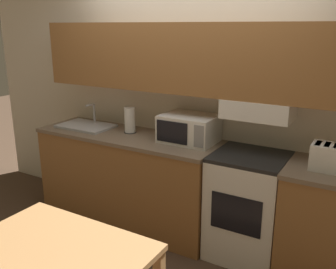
{
  "coord_description": "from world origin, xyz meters",
  "views": [
    {
      "loc": [
        1.58,
        -3.17,
        1.97
      ],
      "look_at": [
        0.05,
        -0.55,
        1.09
      ],
      "focal_mm": 40.0,
      "sensor_mm": 36.0,
      "label": 1
    }
  ],
  "objects_px": {
    "toaster": "(331,157)",
    "paper_towel_roll": "(130,120)",
    "dining_table": "(53,267)",
    "stove_range": "(247,206)",
    "sink_basin": "(86,126)",
    "microwave": "(189,128)"
  },
  "relations": [
    {
      "from": "toaster",
      "to": "paper_towel_roll",
      "type": "bearing_deg",
      "value": 177.45
    },
    {
      "from": "sink_basin",
      "to": "microwave",
      "type": "bearing_deg",
      "value": 4.4
    },
    {
      "from": "paper_towel_roll",
      "to": "toaster",
      "type": "bearing_deg",
      "value": -2.55
    },
    {
      "from": "dining_table",
      "to": "sink_basin",
      "type": "bearing_deg",
      "value": 126.35
    },
    {
      "from": "toaster",
      "to": "dining_table",
      "type": "relative_size",
      "value": 0.27
    },
    {
      "from": "microwave",
      "to": "stove_range",
      "type": "bearing_deg",
      "value": -7.07
    },
    {
      "from": "microwave",
      "to": "dining_table",
      "type": "height_order",
      "value": "microwave"
    },
    {
      "from": "toaster",
      "to": "paper_towel_roll",
      "type": "relative_size",
      "value": 1.11
    },
    {
      "from": "toaster",
      "to": "dining_table",
      "type": "bearing_deg",
      "value": -127.34
    },
    {
      "from": "microwave",
      "to": "toaster",
      "type": "bearing_deg",
      "value": -4.98
    },
    {
      "from": "toaster",
      "to": "sink_basin",
      "type": "distance_m",
      "value": 2.41
    },
    {
      "from": "microwave",
      "to": "sink_basin",
      "type": "height_order",
      "value": "microwave"
    },
    {
      "from": "stove_range",
      "to": "sink_basin",
      "type": "bearing_deg",
      "value": -179.55
    },
    {
      "from": "paper_towel_roll",
      "to": "dining_table",
      "type": "height_order",
      "value": "paper_towel_roll"
    },
    {
      "from": "stove_range",
      "to": "paper_towel_roll",
      "type": "xyz_separation_m",
      "value": [
        -1.27,
        0.05,
        0.6
      ]
    },
    {
      "from": "paper_towel_roll",
      "to": "dining_table",
      "type": "xyz_separation_m",
      "value": [
        0.66,
        -1.68,
        -0.42
      ]
    },
    {
      "from": "toaster",
      "to": "dining_table",
      "type": "distance_m",
      "value": 2.05
    },
    {
      "from": "stove_range",
      "to": "toaster",
      "type": "height_order",
      "value": "toaster"
    },
    {
      "from": "toaster",
      "to": "sink_basin",
      "type": "height_order",
      "value": "sink_basin"
    },
    {
      "from": "sink_basin",
      "to": "paper_towel_roll",
      "type": "bearing_deg",
      "value": 7.3
    },
    {
      "from": "paper_towel_roll",
      "to": "dining_table",
      "type": "bearing_deg",
      "value": -68.55
    },
    {
      "from": "paper_towel_roll",
      "to": "microwave",
      "type": "bearing_deg",
      "value": 2.04
    }
  ]
}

